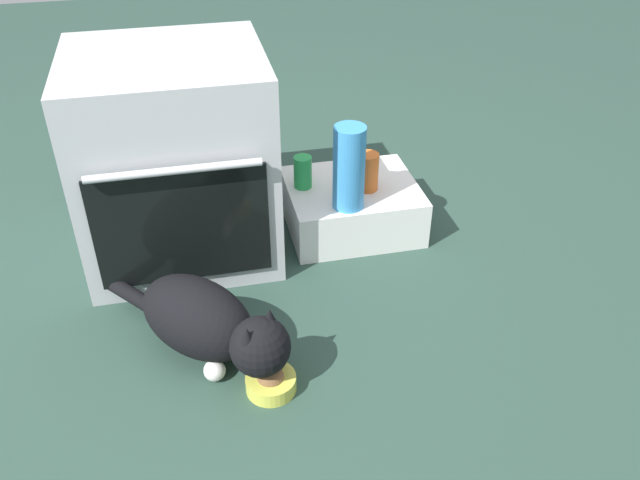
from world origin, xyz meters
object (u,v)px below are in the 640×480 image
at_px(cat, 207,322).
at_px(soda_can, 303,172).
at_px(sauce_jar, 367,172).
at_px(water_bottle, 349,168).
at_px(oven, 175,159).
at_px(food_bowl, 271,382).
at_px(pantry_cabinet, 352,206).

relative_size(cat, soda_can, 5.38).
distance_m(soda_can, sauce_jar, 0.23).
relative_size(cat, water_bottle, 2.15).
bearing_deg(oven, food_bowl, -76.00).
bearing_deg(cat, pantry_cabinet, 93.28).
bearing_deg(food_bowl, oven, 104.00).
xyz_separation_m(pantry_cabinet, soda_can, (-0.18, 0.03, 0.15)).
distance_m(food_bowl, sauce_jar, 0.89).
bearing_deg(pantry_cabinet, soda_can, 169.63).
bearing_deg(oven, cat, -86.27).
height_order(oven, cat, oven).
relative_size(pantry_cabinet, sauce_jar, 3.40).
height_order(pantry_cabinet, cat, cat).
distance_m(pantry_cabinet, cat, 0.82).
relative_size(food_bowl, sauce_jar, 1.01).
xyz_separation_m(pantry_cabinet, cat, (-0.58, -0.58, 0.04)).
height_order(food_bowl, cat, cat).
xyz_separation_m(oven, cat, (0.04, -0.59, -0.23)).
distance_m(food_bowl, cat, 0.25).
bearing_deg(soda_can, sauce_jar, -16.59).
bearing_deg(soda_can, water_bottle, -52.60).
bearing_deg(water_bottle, food_bowl, -121.53).
bearing_deg(oven, soda_can, 2.35).
bearing_deg(sauce_jar, food_bowl, -123.53).
bearing_deg(soda_can, food_bowl, -107.82).
distance_m(cat, sauce_jar, 0.84).
bearing_deg(sauce_jar, oven, 175.85).
relative_size(oven, cat, 1.10).
height_order(pantry_cabinet, water_bottle, water_bottle).
xyz_separation_m(food_bowl, sauce_jar, (0.48, 0.72, 0.22)).
height_order(food_bowl, water_bottle, water_bottle).
bearing_deg(cat, food_bowl, 0.00).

